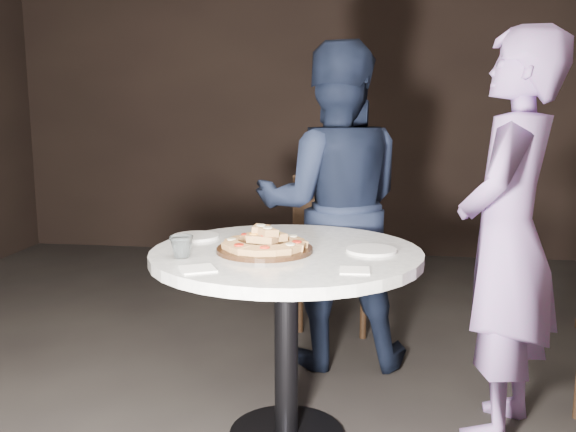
{
  "coord_description": "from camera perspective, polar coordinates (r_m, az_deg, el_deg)",
  "views": [
    {
      "loc": [
        0.4,
        -2.46,
        1.41
      ],
      "look_at": [
        0.04,
        0.09,
        0.95
      ],
      "focal_mm": 40.0,
      "sensor_mm": 36.0,
      "label": 1
    }
  ],
  "objects": [
    {
      "name": "napkin_near",
      "position": [
        2.31,
        -8.03,
        -4.67
      ],
      "size": [
        0.16,
        0.16,
        0.01
      ],
      "primitive_type": "cube",
      "rotation": [
        0.0,
        0.0,
        0.48
      ],
      "color": "white",
      "rests_on": "table"
    },
    {
      "name": "plate_right",
      "position": [
        2.58,
        7.43,
        -3.02
      ],
      "size": [
        0.2,
        0.2,
        0.01
      ],
      "primitive_type": "cylinder",
      "rotation": [
        0.0,
        0.0,
        -0.02
      ],
      "color": "white",
      "rests_on": "table"
    },
    {
      "name": "plate_left",
      "position": [
        2.84,
        -8.19,
        -1.81
      ],
      "size": [
        0.24,
        0.24,
        0.01
      ],
      "primitive_type": "cylinder",
      "rotation": [
        0.0,
        0.0,
        0.21
      ],
      "color": "white",
      "rests_on": "table"
    },
    {
      "name": "focaccia_pile",
      "position": [
        2.55,
        -2.09,
        -2.26
      ],
      "size": [
        0.34,
        0.34,
        0.09
      ],
      "rotation": [
        0.0,
        0.0,
        -0.14
      ],
      "color": "#AF7943",
      "rests_on": "serving_board"
    },
    {
      "name": "chair_far",
      "position": [
        3.95,
        4.23,
        -2.26
      ],
      "size": [
        0.52,
        0.54,
        0.99
      ],
      "rotation": [
        0.0,
        0.0,
        3.0
      ],
      "color": "black",
      "rests_on": "ground"
    },
    {
      "name": "diner_teal",
      "position": [
        2.8,
        18.94,
        -1.88
      ],
      "size": [
        0.62,
        0.73,
        1.71
      ],
      "primitive_type": "imported",
      "rotation": [
        0.0,
        0.0,
        -1.97
      ],
      "color": "#8469A9",
      "rests_on": "ground"
    },
    {
      "name": "serving_board",
      "position": [
        2.56,
        -2.09,
        -3.0
      ],
      "size": [
        0.45,
        0.45,
        0.02
      ],
      "primitive_type": "cylinder",
      "rotation": [
        0.0,
        0.0,
        0.18
      ],
      "color": "black",
      "rests_on": "table"
    },
    {
      "name": "napkin_far",
      "position": [
        2.28,
        5.96,
        -4.82
      ],
      "size": [
        0.11,
        0.11,
        0.01
      ],
      "primitive_type": "cube",
      "rotation": [
        0.0,
        0.0,
        0.04
      ],
      "color": "white",
      "rests_on": "table"
    },
    {
      "name": "water_glass",
      "position": [
        2.48,
        -9.45,
        -2.71
      ],
      "size": [
        0.09,
        0.09,
        0.09
      ],
      "primitive_type": "imported",
      "rotation": [
        0.0,
        0.0,
        -0.02
      ],
      "color": "silver",
      "rests_on": "table"
    },
    {
      "name": "diner_navy",
      "position": [
        3.43,
        4.01,
        0.85
      ],
      "size": [
        0.91,
        0.75,
        1.72
      ],
      "primitive_type": "imported",
      "rotation": [
        0.0,
        0.0,
        3.26
      ],
      "color": "black",
      "rests_on": "ground"
    },
    {
      "name": "table",
      "position": [
        2.63,
        -0.15,
        -6.28
      ],
      "size": [
        1.44,
        1.44,
        0.82
      ],
      "rotation": [
        0.0,
        0.0,
        -0.41
      ],
      "color": "black",
      "rests_on": "ground"
    }
  ]
}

